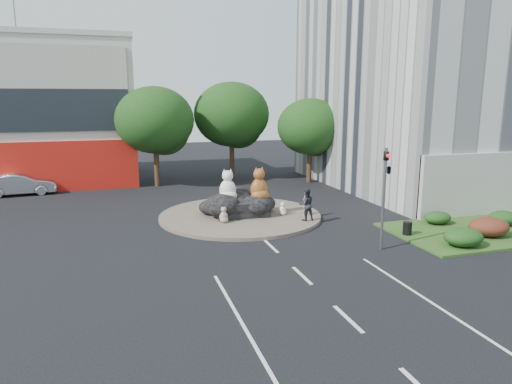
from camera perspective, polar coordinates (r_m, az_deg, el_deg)
ground at (r=19.50m, az=5.79°, el=-10.36°), size 120.00×120.00×0.00m
roundabout_island at (r=28.48m, az=-2.00°, el=-2.97°), size 10.00×10.00×0.20m
rock_plinth at (r=28.35m, az=-2.01°, el=-1.90°), size 3.20×2.60×0.90m
grass_verge at (r=28.33m, az=26.33°, el=-4.37°), size 10.00×6.00×0.12m
tree_left at (r=38.88m, az=-12.43°, el=8.38°), size 6.46×6.46×8.27m
tree_mid at (r=41.98m, az=-3.01°, el=9.27°), size 6.84×6.84×8.76m
tree_right at (r=40.19m, az=6.83°, el=7.78°), size 5.70×5.70×7.30m
hedge_near_green at (r=24.81m, az=24.50°, el=-5.14°), size 2.00×1.60×0.90m
hedge_red at (r=27.17m, az=27.10°, el=-3.88°), size 2.20×1.76×0.99m
hedge_mid_green at (r=29.94m, az=28.56°, el=-2.85°), size 1.80×1.44×0.81m
hedge_back_green at (r=28.56m, az=21.75°, el=-2.99°), size 1.60×1.28×0.72m
traffic_light at (r=22.57m, az=16.01°, el=1.84°), size 0.44×1.24×5.00m
street_lamp at (r=31.80m, az=22.00°, el=5.87°), size 2.34×0.22×8.06m
cat_white at (r=27.92m, az=-3.56°, el=0.90°), size 1.39×1.27×1.98m
cat_tabby at (r=27.93m, az=0.39°, el=1.05°), size 1.48×1.35×2.10m
kitten_calico at (r=26.54m, az=-4.06°, el=-2.79°), size 0.72×0.67×0.96m
kitten_white at (r=28.24m, az=3.33°, el=-2.03°), size 0.63×0.59×0.84m
pedestrian_pink at (r=28.30m, az=6.25°, el=-1.28°), size 0.69×0.65×1.58m
pedestrian_dark at (r=26.98m, az=6.31°, el=-1.56°), size 0.94×0.74×1.91m
parked_car at (r=39.24m, az=-27.36°, el=0.87°), size 5.19×2.22×1.66m
litter_bin at (r=25.74m, az=18.39°, el=-4.32°), size 0.54×0.54×0.70m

